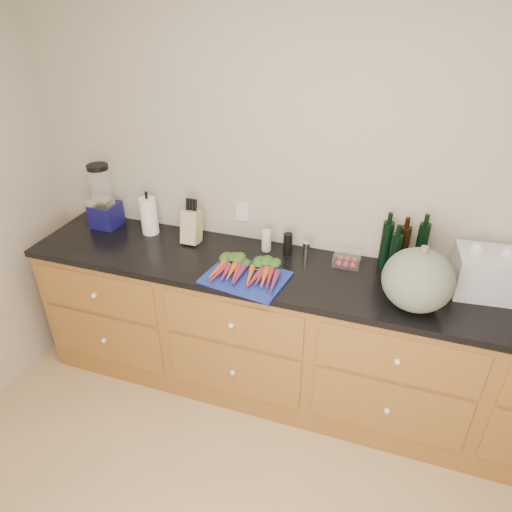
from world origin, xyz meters
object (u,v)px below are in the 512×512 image
(blender_appliance, at_px, (103,200))
(paper_towel, at_px, (149,216))
(cutting_board, at_px, (246,278))
(knife_block, at_px, (192,226))
(squash, at_px, (418,280))
(carrots, at_px, (248,270))
(tomato_box, at_px, (347,259))

(blender_appliance, relative_size, paper_towel, 1.76)
(cutting_board, bearing_deg, knife_block, 147.36)
(squash, height_order, paper_towel, squash)
(paper_towel, bearing_deg, cutting_board, -22.26)
(carrots, height_order, knife_block, knife_block)
(carrots, bearing_deg, knife_block, 150.67)
(cutting_board, bearing_deg, tomato_box, 32.83)
(carrots, xyz_separation_m, tomato_box, (0.51, 0.29, 0.00))
(blender_appliance, height_order, tomato_box, blender_appliance)
(squash, distance_m, tomato_box, 0.50)
(cutting_board, distance_m, knife_block, 0.57)
(carrots, bearing_deg, cutting_board, -90.00)
(squash, bearing_deg, carrots, 179.72)
(cutting_board, height_order, paper_towel, paper_towel)
(paper_towel, relative_size, knife_block, 1.15)
(cutting_board, height_order, squash, squash)
(paper_towel, bearing_deg, knife_block, -3.65)
(paper_towel, bearing_deg, squash, -9.73)
(paper_towel, relative_size, tomato_box, 1.59)
(carrots, relative_size, blender_appliance, 0.89)
(carrots, height_order, blender_appliance, blender_appliance)
(knife_block, xyz_separation_m, tomato_box, (0.98, 0.03, -0.07))
(carrots, xyz_separation_m, knife_block, (-0.47, 0.26, 0.07))
(squash, bearing_deg, tomato_box, 142.17)
(knife_block, bearing_deg, paper_towel, 176.35)
(cutting_board, xyz_separation_m, tomato_box, (0.51, 0.33, 0.03))
(paper_towel, height_order, tomato_box, paper_towel)
(squash, relative_size, knife_block, 1.66)
(carrots, relative_size, paper_towel, 1.56)
(blender_appliance, bearing_deg, squash, -8.08)
(blender_appliance, distance_m, paper_towel, 0.34)
(blender_appliance, bearing_deg, tomato_box, 0.43)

